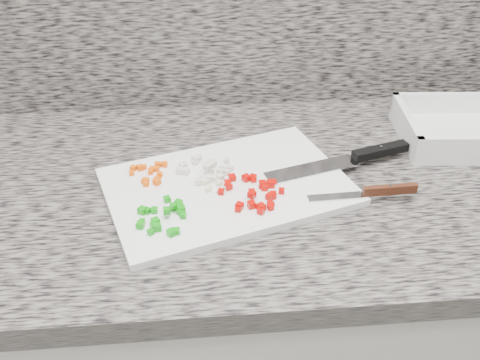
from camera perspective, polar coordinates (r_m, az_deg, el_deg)
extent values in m
cube|color=white|center=(1.30, 2.80, -16.98)|extent=(3.92, 0.62, 0.86)
cube|color=slate|center=(0.98, 3.53, -0.48)|extent=(3.96, 0.64, 0.04)
cube|color=white|center=(0.93, -1.34, -0.72)|extent=(0.47, 0.38, 0.01)
cube|color=#F15705|center=(0.94, -10.08, -0.07)|extent=(0.01, 0.01, 0.01)
cube|color=#F15705|center=(0.98, -8.46, 1.69)|extent=(0.01, 0.01, 0.01)
cube|color=#F15705|center=(0.98, -8.03, 1.67)|extent=(0.01, 0.01, 0.01)
cube|color=#F15705|center=(0.97, -8.91, 1.18)|extent=(0.01, 0.01, 0.01)
cube|color=#F15705|center=(0.97, -10.59, 1.31)|extent=(0.01, 0.01, 0.01)
cube|color=#F15705|center=(0.97, -9.36, 1.15)|extent=(0.01, 0.01, 0.01)
cube|color=#F15705|center=(0.98, -10.17, 1.38)|extent=(0.01, 0.01, 0.01)
cube|color=#F15705|center=(0.98, -10.60, 1.44)|extent=(0.01, 0.01, 0.01)
cube|color=#F15705|center=(0.98, -8.82, 1.64)|extent=(0.01, 0.01, 0.01)
cube|color=#F15705|center=(0.94, -8.82, 0.16)|extent=(0.01, 0.01, 0.01)
cube|color=#F15705|center=(0.93, -9.98, -0.42)|extent=(0.01, 0.01, 0.01)
cube|color=#F15705|center=(0.98, -11.32, 1.26)|extent=(0.01, 0.01, 0.01)
cube|color=#F15705|center=(0.96, -11.50, 0.74)|extent=(0.01, 0.01, 0.01)
cube|color=#F15705|center=(0.96, -9.54, 0.84)|extent=(0.01, 0.01, 0.01)
cube|color=#F15705|center=(0.93, -8.86, -0.19)|extent=(0.02, 0.02, 0.01)
cube|color=#F15705|center=(0.95, -8.56, 0.58)|extent=(0.01, 0.01, 0.01)
cube|color=silver|center=(0.97, -2.95, 1.74)|extent=(0.02, 0.02, 0.01)
cube|color=silver|center=(0.98, -4.72, 2.20)|extent=(0.02, 0.02, 0.01)
cube|color=silver|center=(0.94, -3.47, 1.42)|extent=(0.02, 0.02, 0.01)
cube|color=silver|center=(0.98, -4.85, 1.85)|extent=(0.01, 0.01, 0.01)
cube|color=silver|center=(0.97, -3.73, 1.71)|extent=(0.01, 0.01, 0.01)
cube|color=silver|center=(0.96, -1.88, 1.33)|extent=(0.01, 0.01, 0.01)
cube|color=silver|center=(0.96, -1.11, 1.30)|extent=(0.01, 0.01, 0.01)
cube|color=silver|center=(0.97, -3.36, 1.70)|extent=(0.01, 0.01, 0.01)
cube|color=silver|center=(0.95, -6.44, 1.02)|extent=(0.01, 0.01, 0.01)
cube|color=silver|center=(0.97, -5.97, 1.70)|extent=(0.01, 0.01, 0.01)
cube|color=silver|center=(0.97, -3.19, 1.88)|extent=(0.01, 0.01, 0.01)
cube|color=silver|center=(0.97, -6.09, 1.51)|extent=(0.02, 0.02, 0.01)
cube|color=silver|center=(0.95, -5.82, 0.91)|extent=(0.02, 0.02, 0.01)
cube|color=silver|center=(0.95, -3.22, 0.98)|extent=(0.02, 0.02, 0.01)
cube|color=silver|center=(0.93, -2.13, 0.32)|extent=(0.02, 0.02, 0.01)
cube|color=silver|center=(0.99, -4.35, 2.44)|extent=(0.01, 0.01, 0.01)
cube|color=silver|center=(0.92, -4.42, -0.12)|extent=(0.01, 0.01, 0.01)
cube|color=silver|center=(0.93, -3.22, 0.17)|extent=(0.01, 0.01, 0.01)
cube|color=silver|center=(0.95, -1.38, 0.84)|extent=(0.01, 0.01, 0.01)
cube|color=silver|center=(0.93, -4.27, 0.22)|extent=(0.01, 0.01, 0.01)
cube|color=silver|center=(0.96, -1.42, 1.25)|extent=(0.01, 0.01, 0.01)
cube|color=silver|center=(0.98, -1.42, 2.11)|extent=(0.01, 0.01, 0.01)
cube|color=silver|center=(0.95, -2.05, 0.89)|extent=(0.02, 0.02, 0.01)
cube|color=#0F930D|center=(0.83, -9.52, -5.50)|extent=(0.01, 0.01, 0.01)
cube|color=#0F930D|center=(0.86, -6.28, -3.06)|extent=(0.01, 0.01, 0.01)
cube|color=#0F930D|center=(0.85, -10.41, -4.38)|extent=(0.01, 0.01, 0.01)
cube|color=#0F930D|center=(0.89, -7.80, -2.02)|extent=(0.01, 0.01, 0.01)
cube|color=#0F930D|center=(0.83, -8.82, -4.98)|extent=(0.01, 0.01, 0.01)
cube|color=#0F930D|center=(0.87, -6.50, -2.86)|extent=(0.02, 0.02, 0.01)
cube|color=#0F930D|center=(0.82, -6.78, -5.39)|extent=(0.01, 0.01, 0.01)
cube|color=#0F930D|center=(0.85, -6.07, -3.76)|extent=(0.01, 0.01, 0.01)
cube|color=#0F930D|center=(0.87, -10.39, -3.23)|extent=(0.01, 0.01, 0.01)
cube|color=#0F930D|center=(0.84, -10.60, -4.73)|extent=(0.01, 0.01, 0.01)
cube|color=#0F930D|center=(0.87, -7.16, -2.83)|extent=(0.01, 0.01, 0.01)
cube|color=#0F930D|center=(0.84, -9.14, -4.74)|extent=(0.01, 0.01, 0.01)
cube|color=#0F930D|center=(0.84, -9.01, -4.39)|extent=(0.02, 0.02, 0.01)
cube|color=#0F930D|center=(0.85, -7.81, -3.27)|extent=(0.01, 0.01, 0.01)
cube|color=#0F930D|center=(0.82, -7.34, -5.56)|extent=(0.02, 0.02, 0.01)
cube|color=#0F930D|center=(0.86, -6.39, -3.42)|extent=(0.01, 0.01, 0.01)
cube|color=#0F930D|center=(0.87, -10.39, -3.20)|extent=(0.02, 0.02, 0.01)
cube|color=#0F930D|center=(0.87, -9.91, -3.23)|extent=(0.01, 0.01, 0.01)
cube|color=#0F930D|center=(0.86, -7.11, -2.76)|extent=(0.01, 0.01, 0.01)
cube|color=#0F930D|center=(0.88, -6.60, -2.48)|extent=(0.02, 0.02, 0.01)
cube|color=#0F930D|center=(0.87, -9.13, -3.17)|extent=(0.01, 0.01, 0.01)
cube|color=#C00702|center=(0.93, 1.45, 0.03)|extent=(0.01, 0.01, 0.01)
cube|color=#C00702|center=(0.89, 3.54, -1.60)|extent=(0.01, 0.01, 0.01)
cube|color=#C00702|center=(0.92, 2.53, -0.46)|extent=(0.01, 0.01, 0.01)
cube|color=#C00702|center=(0.93, 1.43, 0.34)|extent=(0.01, 0.01, 0.01)
cube|color=#C00702|center=(0.89, 3.39, -1.78)|extent=(0.01, 0.01, 0.01)
cube|color=#C00702|center=(0.88, 1.27, -1.56)|extent=(0.02, 0.02, 0.01)
cube|color=#C00702|center=(0.90, -2.02, -1.26)|extent=(0.01, 0.01, 0.01)
cube|color=#C00702|center=(0.86, 2.25, -3.32)|extent=(0.01, 0.01, 0.01)
cube|color=#C00702|center=(0.91, -1.24, -0.69)|extent=(0.02, 0.02, 0.01)
cube|color=#C00702|center=(0.92, 3.29, -0.40)|extent=(0.01, 0.01, 0.01)
cube|color=#C00702|center=(0.91, 2.42, -0.46)|extent=(0.01, 0.01, 0.01)
cube|color=#C00702|center=(0.90, 4.45, -1.17)|extent=(0.01, 0.01, 0.01)
cube|color=#C00702|center=(0.93, 0.66, 0.23)|extent=(0.02, 0.02, 0.01)
cube|color=#C00702|center=(0.91, 2.67, -0.76)|extent=(0.01, 0.01, 0.01)
cube|color=#C00702|center=(0.86, -0.20, -3.10)|extent=(0.01, 0.01, 0.01)
cube|color=#C00702|center=(0.86, 2.27, -2.89)|extent=(0.02, 0.02, 0.01)
cube|color=#C00702|center=(0.86, 3.28, -2.94)|extent=(0.01, 0.01, 0.01)
cube|color=#C00702|center=(0.93, 1.40, 0.29)|extent=(0.01, 0.01, 0.01)
cube|color=#C00702|center=(0.89, 3.17, -1.79)|extent=(0.02, 0.02, 0.01)
cube|color=#C00702|center=(0.88, 1.26, -1.30)|extent=(0.01, 0.01, 0.01)
cube|color=#C00702|center=(0.87, 1.23, -2.66)|extent=(0.01, 0.01, 0.01)
cube|color=#C00702|center=(0.86, -0.06, -2.78)|extent=(0.02, 0.02, 0.01)
cube|color=#C00702|center=(0.93, -0.85, 0.29)|extent=(0.01, 0.01, 0.01)
cube|color=#C00702|center=(0.87, 3.29, -2.58)|extent=(0.01, 0.01, 0.01)
cube|color=#C00702|center=(0.92, -1.34, -0.30)|extent=(0.01, 0.01, 0.01)
cube|color=#C00702|center=(0.92, 3.58, -0.21)|extent=(0.01, 0.01, 0.01)
cube|color=beige|center=(0.90, -2.29, -1.18)|extent=(0.01, 0.01, 0.01)
cube|color=beige|center=(0.92, -3.83, -0.22)|extent=(0.01, 0.01, 0.01)
cube|color=beige|center=(0.92, -2.32, -0.46)|extent=(0.01, 0.01, 0.01)
cube|color=beige|center=(0.91, -1.66, -0.85)|extent=(0.01, 0.01, 0.01)
cube|color=beige|center=(0.94, -3.33, 0.40)|extent=(0.01, 0.01, 0.01)
cube|color=beige|center=(0.91, -3.24, -0.81)|extent=(0.01, 0.01, 0.01)
cube|color=beige|center=(0.93, -2.41, -0.17)|extent=(0.01, 0.01, 0.01)
cube|color=beige|center=(0.93, -2.43, 0.14)|extent=(0.01, 0.01, 0.01)
cube|color=beige|center=(0.92, -4.35, -0.37)|extent=(0.01, 0.01, 0.01)
cube|color=beige|center=(0.92, -4.02, -0.26)|extent=(0.01, 0.01, 0.01)
cube|color=beige|center=(0.93, -4.35, -0.22)|extent=(0.01, 0.01, 0.01)
cube|color=beige|center=(0.92, -2.13, -0.27)|extent=(0.01, 0.01, 0.01)
cube|color=beige|center=(0.93, -3.52, -0.13)|extent=(0.01, 0.01, 0.01)
cube|color=beige|center=(0.93, -4.12, -0.10)|extent=(0.01, 0.01, 0.01)
cube|color=beige|center=(0.91, -3.43, -1.01)|extent=(0.01, 0.01, 0.01)
cube|color=#BABDC1|center=(0.97, 7.65, 1.15)|extent=(0.18, 0.09, 0.00)
cube|color=black|center=(1.03, 14.75, 3.03)|extent=(0.12, 0.05, 0.02)
cylinder|color=#BABDC1|center=(1.03, 14.82, 3.45)|extent=(0.01, 0.01, 0.00)
cube|color=#BABDC1|center=(0.91, 10.14, -1.80)|extent=(0.09, 0.02, 0.00)
cube|color=#492112|center=(0.93, 15.70, -1.01)|extent=(0.09, 0.01, 0.02)
cylinder|color=#BABDC1|center=(0.93, 15.79, -0.56)|extent=(0.01, 0.01, 0.00)
cube|color=white|center=(1.17, 23.14, 4.33)|extent=(0.29, 0.22, 0.01)
cube|color=white|center=(1.23, 22.02, 7.65)|extent=(0.27, 0.04, 0.04)
cube|color=white|center=(1.11, 17.28, 5.74)|extent=(0.03, 0.20, 0.04)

